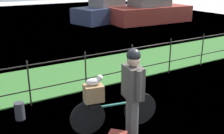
% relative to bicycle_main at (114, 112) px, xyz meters
% --- Properties ---
extents(ground_plane, '(60.00, 60.00, 0.00)m').
position_rel_bicycle_main_xyz_m(ground_plane, '(1.00, -0.36, -0.35)').
color(ground_plane, beige).
extents(grass_strip, '(27.00, 2.40, 0.03)m').
position_rel_bicycle_main_xyz_m(grass_strip, '(1.00, 3.12, -0.33)').
color(grass_strip, '#38702D').
rests_on(grass_strip, ground).
extents(harbor_water, '(30.00, 30.00, 0.00)m').
position_rel_bicycle_main_xyz_m(harbor_water, '(1.00, 9.86, -0.34)').
color(harbor_water, '#426684').
rests_on(harbor_water, ground).
extents(iron_fence, '(18.04, 0.04, 1.06)m').
position_rel_bicycle_main_xyz_m(iron_fence, '(1.00, 1.81, 0.26)').
color(iron_fence, '#28231E').
rests_on(iron_fence, ground).
extents(bicycle_main, '(1.68, 0.39, 0.65)m').
position_rel_bicycle_main_xyz_m(bicycle_main, '(0.00, 0.00, 0.00)').
color(bicycle_main, black).
rests_on(bicycle_main, ground).
extents(wooden_crate, '(0.38, 0.33, 0.30)m').
position_rel_bicycle_main_xyz_m(wooden_crate, '(-0.38, 0.08, 0.46)').
color(wooden_crate, '#A87F51').
rests_on(wooden_crate, bicycle_main).
extents(terrier_dog, '(0.32, 0.19, 0.18)m').
position_rel_bicycle_main_xyz_m(terrier_dog, '(-0.35, 0.07, 0.68)').
color(terrier_dog, silver).
rests_on(terrier_dog, wooden_crate).
extents(cyclist_person, '(0.34, 0.53, 1.68)m').
position_rel_bicycle_main_xyz_m(cyclist_person, '(0.07, -0.48, 0.66)').
color(cyclist_person, slate).
rests_on(cyclist_person, ground).
extents(mooring_bollard, '(0.20, 0.20, 0.37)m').
position_rel_bicycle_main_xyz_m(mooring_bollard, '(-1.43, 1.31, -0.16)').
color(mooring_bollard, '#38383D').
rests_on(mooring_bollard, ground).
extents(moored_boat_near, '(4.78, 2.93, 4.03)m').
position_rel_bicycle_main_xyz_m(moored_boat_near, '(6.55, 11.35, 0.52)').
color(moored_boat_near, '#2D3856').
rests_on(moored_boat_near, ground).
extents(moored_boat_far, '(5.28, 2.55, 3.97)m').
position_rel_bicycle_main_xyz_m(moored_boat_far, '(8.68, 9.74, 0.51)').
color(moored_boat_far, '#9E3328').
rests_on(moored_boat_far, ground).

